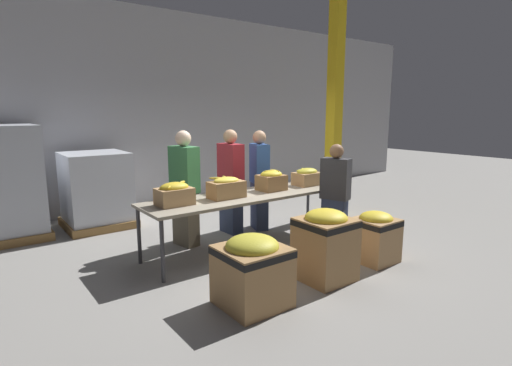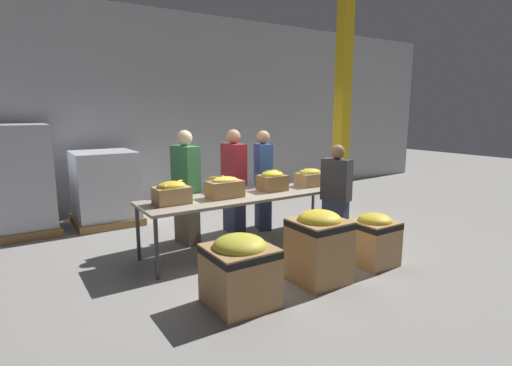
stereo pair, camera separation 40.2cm
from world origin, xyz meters
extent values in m
plane|color=gray|center=(0.00, 0.00, 0.00)|extent=(30.00, 30.00, 0.00)
cube|color=#A8A8AD|center=(0.00, 3.36, 2.00)|extent=(16.00, 0.08, 4.00)
cube|color=#9E937F|center=(0.00, 0.00, 0.79)|extent=(3.18, 0.86, 0.04)
cylinder|color=#38383D|center=(-1.53, -0.37, 0.38)|extent=(0.05, 0.05, 0.77)
cylinder|color=#38383D|center=(1.53, -0.37, 0.38)|extent=(0.05, 0.05, 0.77)
cylinder|color=#38383D|center=(-1.53, 0.37, 0.38)|extent=(0.05, 0.05, 0.77)
cylinder|color=#38383D|center=(1.53, 0.37, 0.38)|extent=(0.05, 0.05, 0.77)
cube|color=tan|center=(-1.16, 0.03, 0.91)|extent=(0.44, 0.32, 0.22)
ellipsoid|color=gold|center=(-1.16, 0.03, 1.03)|extent=(0.38, 0.26, 0.13)
ellipsoid|color=gold|center=(-1.05, 0.03, 1.09)|extent=(0.15, 0.13, 0.04)
ellipsoid|color=gold|center=(-1.24, -0.01, 1.06)|extent=(0.17, 0.20, 0.05)
ellipsoid|color=gold|center=(-1.18, 0.05, 1.07)|extent=(0.05, 0.16, 0.05)
cube|color=#A37A4C|center=(-0.41, -0.01, 0.92)|extent=(0.48, 0.29, 0.23)
ellipsoid|color=yellow|center=(-0.41, -0.01, 1.04)|extent=(0.38, 0.23, 0.10)
ellipsoid|color=yellow|center=(-0.40, 0.04, 1.08)|extent=(0.13, 0.22, 0.06)
ellipsoid|color=yellow|center=(-0.38, 0.00, 1.07)|extent=(0.18, 0.06, 0.05)
ellipsoid|color=yellow|center=(-0.52, 0.07, 1.08)|extent=(0.18, 0.16, 0.04)
cube|color=olive|center=(0.42, 0.04, 0.92)|extent=(0.38, 0.33, 0.23)
ellipsoid|color=yellow|center=(0.42, 0.04, 1.05)|extent=(0.34, 0.30, 0.13)
ellipsoid|color=yellow|center=(0.39, 0.03, 1.10)|extent=(0.20, 0.14, 0.06)
ellipsoid|color=yellow|center=(0.36, 0.08, 1.08)|extent=(0.12, 0.17, 0.05)
ellipsoid|color=yellow|center=(0.44, 0.02, 1.10)|extent=(0.18, 0.09, 0.04)
ellipsoid|color=yellow|center=(0.49, 0.03, 1.10)|extent=(0.06, 0.19, 0.04)
cube|color=tan|center=(1.15, 0.02, 0.91)|extent=(0.43, 0.31, 0.20)
ellipsoid|color=gold|center=(1.15, 0.02, 1.02)|extent=(0.38, 0.25, 0.13)
ellipsoid|color=gold|center=(1.10, 0.08, 1.06)|extent=(0.14, 0.14, 0.05)
ellipsoid|color=gold|center=(1.06, 0.09, 1.05)|extent=(0.19, 0.06, 0.04)
cube|color=#2D3856|center=(0.20, 0.80, 0.40)|extent=(0.23, 0.39, 0.80)
cube|color=maroon|center=(0.20, 0.80, 1.14)|extent=(0.25, 0.46, 0.66)
sphere|color=tan|center=(0.20, 0.80, 1.58)|extent=(0.23, 0.23, 0.23)
cube|color=#2D3856|center=(1.03, -0.70, 0.36)|extent=(0.29, 0.39, 0.72)
cube|color=#333338|center=(1.03, -0.70, 1.02)|extent=(0.33, 0.45, 0.60)
sphere|color=#896042|center=(1.03, -0.70, 1.42)|extent=(0.20, 0.20, 0.20)
cube|color=#2D3856|center=(0.69, 0.69, 0.40)|extent=(0.32, 0.43, 0.79)
cube|color=#2D5199|center=(0.69, 0.69, 1.12)|extent=(0.36, 0.50, 0.65)
sphere|color=tan|center=(0.69, 0.69, 1.56)|extent=(0.22, 0.22, 0.22)
cube|color=#6B604C|center=(-0.70, 0.68, 0.41)|extent=(0.28, 0.42, 0.81)
cube|color=#387A47|center=(-0.70, 0.68, 1.15)|extent=(0.31, 0.49, 0.67)
sphere|color=beige|center=(-0.70, 0.68, 1.60)|extent=(0.23, 0.23, 0.23)
cube|color=#A37A4C|center=(-1.02, -1.44, 0.31)|extent=(0.65, 0.65, 0.63)
cube|color=black|center=(-1.02, -1.44, 0.57)|extent=(0.65, 0.65, 0.07)
ellipsoid|color=gold|center=(-1.02, -1.44, 0.64)|extent=(0.55, 0.55, 0.23)
cube|color=#A37A4C|center=(0.06, -1.44, 0.37)|extent=(0.59, 0.59, 0.75)
cube|color=black|center=(0.06, -1.44, 0.69)|extent=(0.59, 0.59, 0.07)
ellipsoid|color=yellow|center=(0.06, -1.44, 0.76)|extent=(0.50, 0.50, 0.21)
cube|color=tan|center=(1.01, -1.44, 0.29)|extent=(0.51, 0.51, 0.59)
cube|color=black|center=(1.01, -1.44, 0.53)|extent=(0.51, 0.51, 0.07)
ellipsoid|color=yellow|center=(1.01, -1.44, 0.60)|extent=(0.43, 0.43, 0.18)
cube|color=gold|center=(2.34, 0.56, 2.00)|extent=(0.22, 0.22, 4.00)
cube|color=olive|center=(-1.47, 2.49, 0.07)|extent=(1.10, 1.10, 0.13)
cube|color=silver|center=(-1.47, 2.49, 0.71)|extent=(1.01, 1.01, 1.16)
cube|color=olive|center=(-2.80, 2.62, 0.07)|extent=(1.11, 1.11, 0.13)
cube|color=#B2B7C1|center=(-2.80, 2.62, 0.95)|extent=(1.02, 1.02, 1.65)
camera|label=1|loc=(-3.31, -4.55, 2.00)|focal=28.00mm
camera|label=2|loc=(-2.98, -4.78, 2.00)|focal=28.00mm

